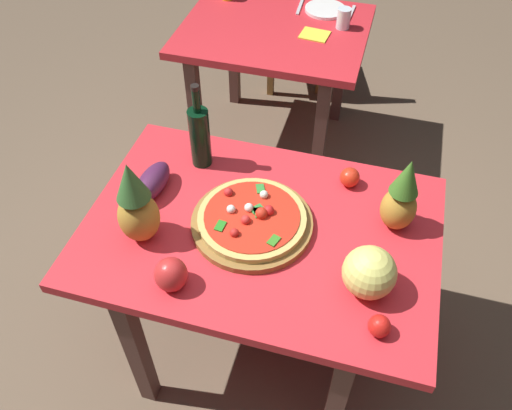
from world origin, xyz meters
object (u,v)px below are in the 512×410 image
object	(u,v)px
display_table	(261,245)
eggplant	(153,182)
tomato_by_bottle	(350,177)
wine_bottle	(200,136)
pineapple_right	(136,206)
tomato_at_corner	(379,326)
dining_chair	(297,21)
pizza	(252,217)
drinking_glass_water	(344,18)
fork_utensil	(300,7)
knife_utensil	(351,13)
pizza_board	(252,223)
melon	(369,272)
background_table	(274,48)
pineapple_left	(401,198)
dinner_plate	(325,9)
napkin_folded	(315,35)
bell_pepper	(171,274)

from	to	relation	value
display_table	eggplant	size ratio (longest dim) A/B	5.98
tomato_by_bottle	wine_bottle	bearing A→B (deg)	-176.80
display_table	pineapple_right	xyz separation A→B (m)	(-0.37, -0.14, 0.24)
tomato_at_corner	dining_chair	bearing A→B (deg)	107.97
pizza	drinking_glass_water	world-z (taller)	drinking_glass_water
fork_utensil	knife_utensil	distance (m)	0.28
knife_utensil	pizza_board	bearing A→B (deg)	-90.99
pineapple_right	melon	world-z (taller)	pineapple_right
background_table	eggplant	world-z (taller)	eggplant
pineapple_left	tomato_at_corner	size ratio (longest dim) A/B	4.43
pizza	drinking_glass_water	size ratio (longest dim) A/B	3.57
display_table	dinner_plate	size ratio (longest dim) A/B	5.43
wine_bottle	eggplant	xyz separation A→B (m)	(-0.12, -0.19, -0.08)
dining_chair	napkin_folded	bearing A→B (deg)	90.76
bell_pepper	display_table	bearing A→B (deg)	56.08
melon	tomato_by_bottle	bearing A→B (deg)	105.36
background_table	knife_utensil	world-z (taller)	knife_utensil
dining_chair	pizza	world-z (taller)	dining_chair
display_table	background_table	world-z (taller)	same
pizza_board	pineapple_right	xyz separation A→B (m)	(-0.34, -0.14, 0.13)
pineapple_right	melon	distance (m)	0.74
tomato_at_corner	dinner_plate	xyz separation A→B (m)	(-0.50, 1.86, -0.02)
drinking_glass_water	dinner_plate	bearing A→B (deg)	127.38
pineapple_left	pineapple_right	world-z (taller)	pineapple_right
display_table	background_table	bearing A→B (deg)	102.49
fork_utensil	background_table	bearing A→B (deg)	-110.90
dining_chair	pizza	xyz separation A→B (m)	(0.27, -1.95, 0.31)
pineapple_right	dinner_plate	distance (m)	1.75
pizza	wine_bottle	bearing A→B (deg)	136.79
pizza_board	pineapple_right	bearing A→B (deg)	-157.38
fork_utensil	knife_utensil	size ratio (longest dim) A/B	1.00
dinner_plate	napkin_folded	world-z (taller)	dinner_plate
pineapple_right	eggplant	xyz separation A→B (m)	(-0.05, 0.20, -0.10)
pineapple_left	tomato_by_bottle	bearing A→B (deg)	139.67
pineapple_right	bell_pepper	world-z (taller)	pineapple_right
drinking_glass_water	pizza_board	bearing A→B (deg)	-93.07
dining_chair	knife_utensil	size ratio (longest dim) A/B	4.72
dining_chair	wine_bottle	xyz separation A→B (m)	(-0.00, -1.69, 0.40)
pineapple_left	drinking_glass_water	world-z (taller)	pineapple_left
display_table	pineapple_right	distance (m)	0.46
display_table	dining_chair	world-z (taller)	dining_chair
knife_utensil	dinner_plate	bearing A→B (deg)	-177.47
background_table	melon	distance (m)	1.63
background_table	pineapple_right	bearing A→B (deg)	-92.90
melon	dinner_plate	size ratio (longest dim) A/B	0.74
bell_pepper	eggplant	distance (m)	0.42
pineapple_right	dinner_plate	xyz separation A→B (m)	(0.29, 1.72, -0.14)
knife_utensil	melon	bearing A→B (deg)	-77.34
background_table	pizza_board	distance (m)	1.36
pizza_board	bell_pepper	xyz separation A→B (m)	(-0.17, -0.30, 0.04)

